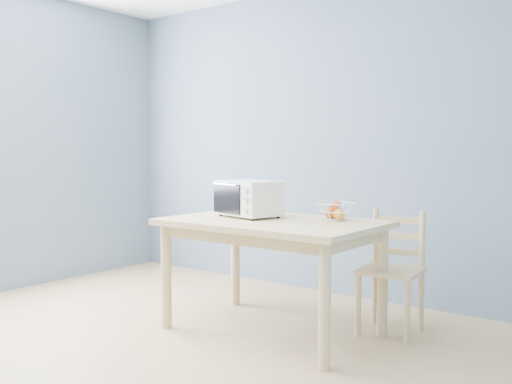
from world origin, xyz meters
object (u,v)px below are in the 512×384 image
Objects in this scene: dining_table at (272,235)px; fruit_basket at (336,211)px; toaster_oven at (247,198)px; dining_chair at (392,272)px.

fruit_basket is at bearing 35.26° from dining_table.
toaster_oven is 1.91× the size of fruit_basket.
dining_chair is (0.88, 0.44, -0.48)m from toaster_oven.
dining_chair is at bearing 40.08° from fruit_basket.
toaster_oven is at bearing -161.60° from fruit_basket.
toaster_oven is at bearing -159.63° from dining_chair.
fruit_basket is at bearing 32.04° from toaster_oven.
toaster_oven reaches higher than fruit_basket.
toaster_oven is (-0.25, 0.05, 0.23)m from dining_table.
toaster_oven is at bearing 169.56° from dining_table.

